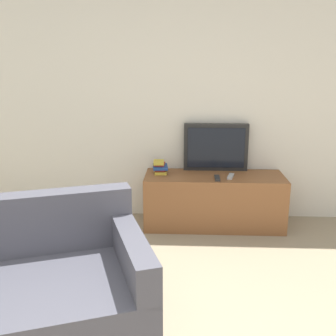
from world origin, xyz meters
name	(u,v)px	position (x,y,z in m)	size (l,w,h in m)	color
wall_back	(173,100)	(0.00, 3.03, 1.30)	(9.00, 0.06, 2.60)	silver
tv_stand	(214,200)	(0.45, 2.72, 0.28)	(1.44, 0.53, 0.55)	brown
television	(216,147)	(0.47, 2.94, 0.81)	(0.69, 0.09, 0.51)	black
book_stack	(160,167)	(-0.13, 2.78, 0.62)	(0.17, 0.23, 0.13)	gold
remote_on_stand	(231,176)	(0.60, 2.64, 0.56)	(0.09, 0.18, 0.02)	#B7B7B7
remote_secondary	(217,178)	(0.46, 2.58, 0.56)	(0.05, 0.17, 0.02)	#2D2D2D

